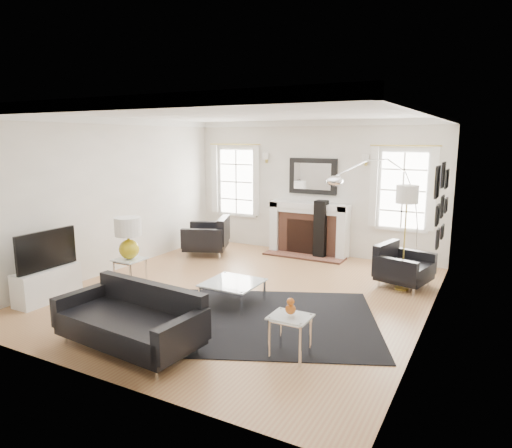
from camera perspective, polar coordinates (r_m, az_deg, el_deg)
The scene contains 25 objects.
floor at distance 7.38m, azimuth -1.61°, elevation -8.60°, with size 6.00×6.00×0.00m, color #AD7148.
back_wall at distance 9.74m, azimuth 7.17°, elevation 4.49°, with size 5.50×0.04×2.80m, color white.
front_wall at distance 4.73m, azimuth -20.08°, elevation -2.65°, with size 5.50×0.04×2.80m, color white.
left_wall at distance 8.73m, azimuth -17.55°, elevation 3.37°, with size 0.04×6.00×2.80m, color white.
right_wall at distance 6.17m, azimuth 21.08°, elevation 0.29°, with size 0.04×6.00×2.80m, color white.
ceiling at distance 6.98m, azimuth -1.73°, elevation 13.67°, with size 5.50×6.00×0.02m, color white.
crown_molding at distance 6.97m, azimuth -1.73°, elevation 13.17°, with size 5.50×6.00×0.12m, color white.
fireplace at distance 9.68m, azimuth 6.61°, elevation -0.67°, with size 1.70×0.69×1.11m.
mantel_mirror at distance 9.67m, azimuth 7.11°, elevation 5.94°, with size 1.05×0.07×0.75m.
window_left at distance 10.49m, azimuth -2.43°, elevation 5.33°, with size 1.24×0.15×1.62m.
window_right at distance 9.18m, azimuth 17.91°, elevation 4.06°, with size 1.24×0.15×1.62m.
gallery_wall at distance 7.43m, azimuth 22.19°, elevation 2.91°, with size 0.04×1.73×1.29m.
tv_unit at distance 7.63m, azimuth -24.63°, elevation -6.36°, with size 0.35×1.00×1.09m.
area_rug at distance 6.33m, azimuth 1.99°, elevation -11.92°, with size 2.80×2.33×0.01m, color black.
sofa at distance 5.67m, azimuth -15.11°, elevation -11.62°, with size 1.87×0.98×0.59m.
armchair_left at distance 9.71m, azimuth -5.90°, elevation -1.67°, with size 1.17×1.23×0.66m.
armchair_right at distance 8.00m, azimuth 17.68°, elevation -5.16°, with size 0.94×1.01×0.58m.
coffee_table at distance 6.80m, azimuth -2.93°, elevation -7.49°, with size 0.78×0.78×0.35m.
side_table_left at distance 7.81m, azimuth -15.49°, elevation -4.93°, with size 0.44×0.44×0.49m.
nesting_table at distance 5.22m, azimuth 4.30°, elevation -12.53°, with size 0.45×0.38×0.49m.
gourd_lamp at distance 7.70m, azimuth -15.67°, elevation -1.34°, with size 0.43×0.43×0.69m.
orange_vase at distance 5.14m, azimuth 4.34°, elevation -10.32°, with size 0.12×0.12×0.19m.
arc_floor_lamp at distance 8.47m, azimuth 14.90°, elevation 1.70°, with size 1.52×1.41×2.16m.
stick_floor_lamp at distance 7.59m, azimuth 18.35°, elevation 2.89°, with size 0.35×0.35×1.71m.
speaker_tower at distance 9.43m, azimuth 8.10°, elevation -0.68°, with size 0.24×0.24×1.19m, color black.
Camera 1 is at (3.47, -6.04, 2.44)m, focal length 32.00 mm.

